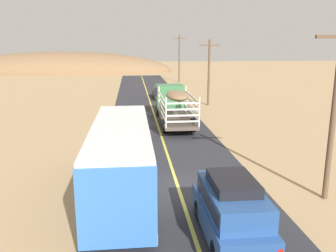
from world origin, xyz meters
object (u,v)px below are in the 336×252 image
(power_pole_far, at_px, (179,57))
(power_pole_mid, at_px, (209,70))
(suv_near, at_px, (232,209))
(car_far, at_px, (160,93))
(livestock_truck, at_px, (172,100))
(power_pole_near, at_px, (334,108))
(bus, at_px, (121,158))

(power_pole_far, bearing_deg, power_pole_mid, -90.00)
(suv_near, distance_m, car_far, 32.80)
(car_far, bearing_deg, livestock_truck, -89.98)
(car_far, xyz_separation_m, power_pole_far, (4.86, 18.53, 3.69))
(car_far, distance_m, power_pole_near, 30.54)
(suv_near, xyz_separation_m, car_far, (0.22, 32.79, -0.46))
(suv_near, distance_m, bus, 5.73)
(suv_near, height_order, power_pole_near, power_pole_near)
(car_far, bearing_deg, power_pole_near, -80.79)
(power_pole_near, height_order, power_pole_far, power_pole_far)
(bus, height_order, car_far, bus)
(car_far, height_order, power_pole_mid, power_pole_mid)
(livestock_truck, height_order, power_pole_mid, power_pole_mid)
(livestock_truck, bearing_deg, bus, -104.73)
(bus, height_order, power_pole_far, power_pole_far)
(livestock_truck, bearing_deg, suv_near, -90.65)
(livestock_truck, bearing_deg, car_far, 90.02)
(suv_near, height_order, power_pole_mid, power_pole_mid)
(livestock_truck, height_order, car_far, livestock_truck)
(power_pole_far, bearing_deg, livestock_truck, -98.74)
(livestock_truck, distance_m, power_pole_far, 32.07)
(suv_near, xyz_separation_m, power_pole_far, (5.08, 51.32, 3.23))
(suv_near, height_order, car_far, suv_near)
(livestock_truck, distance_m, bus, 16.06)
(suv_near, bearing_deg, power_pole_mid, 79.37)
(livestock_truck, xyz_separation_m, power_pole_far, (4.86, 31.59, 2.59))
(car_far, relative_size, power_pole_near, 0.58)
(bus, bearing_deg, power_pole_near, -8.66)
(car_far, bearing_deg, power_pole_mid, -49.62)
(bus, xyz_separation_m, power_pole_mid, (8.94, 22.88, 2.09))
(livestock_truck, relative_size, power_pole_mid, 1.36)
(car_far, height_order, power_pole_far, power_pole_far)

